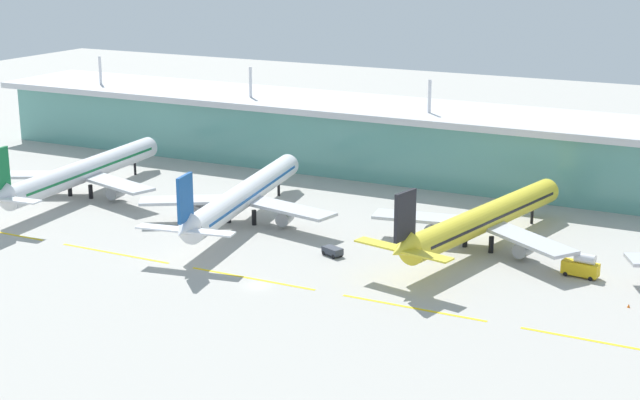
{
  "coord_description": "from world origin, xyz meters",
  "views": [
    {
      "loc": [
        89.89,
        -149.44,
        65.33
      ],
      "look_at": [
        -6.01,
        38.38,
        7.0
      ],
      "focal_mm": 53.85,
      "sensor_mm": 36.0,
      "label": 1
    }
  ],
  "objects_px": {
    "safety_cone_nose_front": "(629,306)",
    "airliner_nearest": "(83,172)",
    "airliner_far_middle": "(482,219)",
    "pushback_tug": "(333,251)",
    "fuel_truck": "(581,266)",
    "airliner_near_middle": "(243,196)"
  },
  "relations": [
    {
      "from": "pushback_tug",
      "to": "airliner_near_middle",
      "type": "bearing_deg",
      "value": 156.95
    },
    {
      "from": "airliner_near_middle",
      "to": "pushback_tug",
      "type": "bearing_deg",
      "value": -23.05
    },
    {
      "from": "safety_cone_nose_front",
      "to": "fuel_truck",
      "type": "bearing_deg",
      "value": 132.57
    },
    {
      "from": "airliner_near_middle",
      "to": "safety_cone_nose_front",
      "type": "distance_m",
      "value": 91.87
    },
    {
      "from": "airliner_near_middle",
      "to": "fuel_truck",
      "type": "xyz_separation_m",
      "value": [
        79.23,
        -1.89,
        -4.2
      ]
    },
    {
      "from": "pushback_tug",
      "to": "safety_cone_nose_front",
      "type": "relative_size",
      "value": 7.12
    },
    {
      "from": "airliner_nearest",
      "to": "airliner_far_middle",
      "type": "xyz_separation_m",
      "value": [
        105.34,
        5.37,
        -0.0
      ]
    },
    {
      "from": "safety_cone_nose_front",
      "to": "airliner_near_middle",
      "type": "bearing_deg",
      "value": 171.07
    },
    {
      "from": "airliner_near_middle",
      "to": "safety_cone_nose_front",
      "type": "relative_size",
      "value": 103.04
    },
    {
      "from": "airliner_nearest",
      "to": "fuel_truck",
      "type": "xyz_separation_m",
      "value": [
        128.57,
        -3.23,
        -4.19
      ]
    },
    {
      "from": "airliner_nearest",
      "to": "safety_cone_nose_front",
      "type": "bearing_deg",
      "value": -6.35
    },
    {
      "from": "airliner_nearest",
      "to": "safety_cone_nose_front",
      "type": "relative_size",
      "value": 102.29
    },
    {
      "from": "airliner_far_middle",
      "to": "airliner_nearest",
      "type": "bearing_deg",
      "value": -177.08
    },
    {
      "from": "pushback_tug",
      "to": "fuel_truck",
      "type": "bearing_deg",
      "value": 12.18
    },
    {
      "from": "airliner_far_middle",
      "to": "safety_cone_nose_front",
      "type": "xyz_separation_m",
      "value": [
        34.56,
        -20.94,
        -6.1
      ]
    },
    {
      "from": "airliner_nearest",
      "to": "airliner_far_middle",
      "type": "relative_size",
      "value": 1.04
    },
    {
      "from": "pushback_tug",
      "to": "fuel_truck",
      "type": "distance_m",
      "value": 50.77
    },
    {
      "from": "fuel_truck",
      "to": "airliner_far_middle",
      "type": "bearing_deg",
      "value": 159.69
    },
    {
      "from": "fuel_truck",
      "to": "airliner_near_middle",
      "type": "bearing_deg",
      "value": 178.63
    },
    {
      "from": "airliner_far_middle",
      "to": "pushback_tug",
      "type": "relative_size",
      "value": 13.78
    },
    {
      "from": "safety_cone_nose_front",
      "to": "airliner_nearest",
      "type": "bearing_deg",
      "value": 173.65
    },
    {
      "from": "airliner_near_middle",
      "to": "pushback_tug",
      "type": "height_order",
      "value": "airliner_near_middle"
    }
  ]
}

